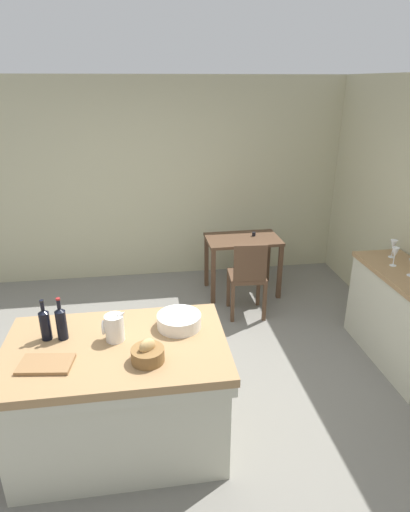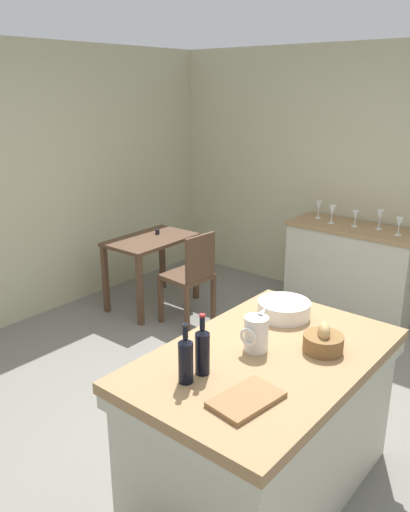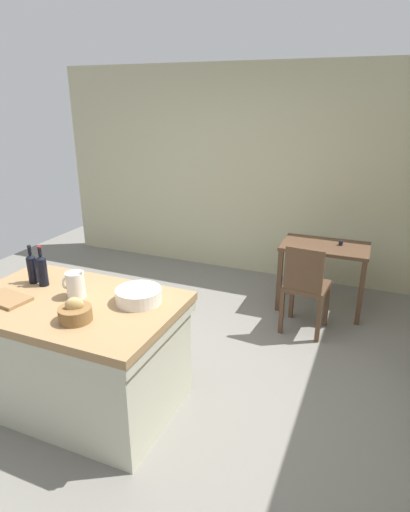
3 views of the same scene
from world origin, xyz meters
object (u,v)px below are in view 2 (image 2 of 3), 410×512
object	(u,v)px
wine_bottle_amber	(186,359)
wine_glass_left	(380,216)
wash_bowl	(284,309)
wine_glass_far_left	(399,223)
pitcher	(256,333)
bread_basket	(323,341)
island_table	(263,418)
cutting_board	(246,399)
wine_glass_right	(332,211)
wooden_chair	(191,275)
wine_glass_middle	(356,216)
writing_desk	(151,249)
wine_glass_far_right	(319,206)
wine_bottle_dark	(202,350)
side_cabinet	(351,269)

from	to	relation	value
wine_bottle_amber	wine_glass_left	xyz separation A→B (m)	(3.11, 0.31, 0.04)
wash_bowl	wine_glass_far_left	distance (m)	2.10
pitcher	bread_basket	xyz separation A→B (m)	(0.22, -0.28, -0.04)
island_table	cutting_board	world-z (taller)	cutting_board
wine_glass_left	wine_glass_right	bearing A→B (deg)	101.21
wooden_chair	wash_bowl	distance (m)	1.83
wine_bottle_amber	wooden_chair	bearing A→B (deg)	40.62
wooden_chair	wine_glass_middle	distance (m)	1.69
writing_desk	wooden_chair	xyz separation A→B (m)	(-0.08, -0.61, -0.11)
cutting_board	wine_glass_middle	xyz separation A→B (m)	(3.01, 0.84, 0.13)
wine_glass_far_left	wine_glass_right	world-z (taller)	wine_glass_right
wine_bottle_amber	wine_glass_right	size ratio (longest dim) A/B	1.65
island_table	wine_glass_left	size ratio (longest dim) A/B	8.11
island_table	wash_bowl	distance (m)	0.66
pitcher	bread_basket	world-z (taller)	pitcher
wooden_chair	wine_glass_left	bearing A→B (deg)	-44.13
wine_glass_far_left	wash_bowl	bearing A→B (deg)	-178.18
wine_glass_left	wine_glass_far_right	size ratio (longest dim) A/B	1.04
cutting_board	wine_glass_middle	world-z (taller)	wine_glass_middle
pitcher	wine_glass_right	world-z (taller)	pitcher
wine_glass_far_left	wine_glass_middle	size ratio (longest dim) A/B	1.06
cutting_board	wine_bottle_dark	bearing A→B (deg)	78.87
side_cabinet	bread_basket	size ratio (longest dim) A/B	6.04
island_table	wine_glass_left	bearing A→B (deg)	9.79
bread_basket	wine_glass_left	distance (m)	2.52
wine_glass_far_left	wine_glass_right	distance (m)	0.67
bread_basket	wine_bottle_amber	world-z (taller)	wine_bottle_amber
island_table	wash_bowl	world-z (taller)	wash_bowl
cutting_board	wine_bottle_amber	world-z (taller)	wine_bottle_amber
wash_bowl	wine_glass_far_left	size ratio (longest dim) A/B	1.92
writing_desk	wine_glass_right	distance (m)	1.85
writing_desk	wooden_chair	distance (m)	0.63
bread_basket	cutting_board	bearing A→B (deg)	176.02
writing_desk	cutting_board	distance (m)	3.11
writing_desk	pitcher	bearing A→B (deg)	-122.51
wine_glass_left	wine_glass_right	world-z (taller)	wine_glass_left
pitcher	wine_glass_middle	bearing A→B (deg)	13.17
wooden_chair	wine_glass_far_right	distance (m)	1.53
writing_desk	wine_bottle_amber	size ratio (longest dim) A/B	3.01
writing_desk	wine_glass_middle	xyz separation A→B (m)	(1.15, -1.64, 0.39)
writing_desk	wooden_chair	bearing A→B (deg)	-97.58
pitcher	cutting_board	size ratio (longest dim) A/B	0.71
island_table	pitcher	xyz separation A→B (m)	(-0.00, 0.07, 0.49)
side_cabinet	wine_glass_far_right	xyz separation A→B (m)	(0.05, 0.43, 0.57)
writing_desk	wine_bottle_dark	bearing A→B (deg)	-129.40
wash_bowl	wine_glass_right	distance (m)	2.23
wine_glass_far_left	wine_glass_left	xyz separation A→B (m)	(0.09, 0.22, 0.01)
wine_bottle_amber	wine_glass_far_right	world-z (taller)	wine_bottle_amber
wash_bowl	wine_bottle_dark	xyz separation A→B (m)	(-0.81, -0.03, 0.08)
writing_desk	wine_bottle_dark	size ratio (longest dim) A/B	2.89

